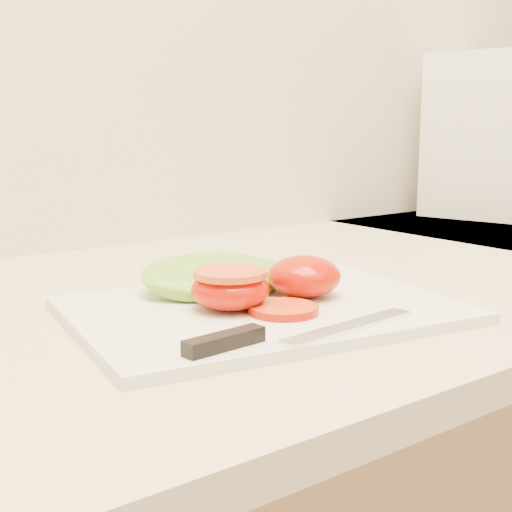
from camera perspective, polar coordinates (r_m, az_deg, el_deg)
cutting_board at (r=0.67m, az=0.52°, el=-4.34°), size 0.38×0.31×0.01m
tomato_half_dome at (r=0.70m, az=3.87°, el=-1.63°), size 0.07×0.07×0.04m
tomato_half_cut at (r=0.65m, az=-2.09°, el=-2.54°), size 0.07×0.07×0.04m
tomato_slice_0 at (r=0.64m, az=2.20°, el=-4.28°), size 0.06×0.06×0.01m
lettuce_leaf_0 at (r=0.72m, az=-3.21°, el=-1.61°), size 0.17×0.12×0.03m
knife at (r=0.56m, az=1.60°, el=-6.34°), size 0.22×0.04×0.01m
appliance at (r=1.42m, az=19.33°, el=9.07°), size 0.26×0.29×0.30m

